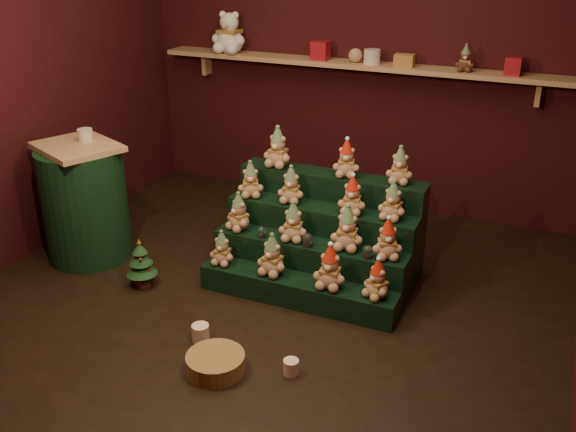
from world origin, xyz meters
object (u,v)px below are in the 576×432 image
at_px(side_table, 85,202).
at_px(white_bear, 229,27).
at_px(snow_globe_c, 368,252).
at_px(mug_left, 201,333).
at_px(snow_globe_b, 308,240).
at_px(mini_christmas_tree, 141,263).
at_px(riser_tier_front, 297,291).
at_px(wicker_basket, 216,363).
at_px(mug_right, 291,367).
at_px(snow_globe_a, 261,232).
at_px(brown_bear, 465,58).

bearing_deg(side_table, white_bear, 102.34).
relative_size(snow_globe_c, white_bear, 0.19).
relative_size(side_table, mug_left, 8.35).
xyz_separation_m(snow_globe_b, mini_christmas_tree, (-1.12, -0.40, -0.23)).
height_order(side_table, mini_christmas_tree, side_table).
relative_size(riser_tier_front, wicker_basket, 4.06).
bearing_deg(wicker_basket, mug_right, 20.23).
height_order(mug_left, white_bear, white_bear).
bearing_deg(snow_globe_b, snow_globe_a, 180.00).
height_order(mug_right, wicker_basket, wicker_basket).
xyz_separation_m(wicker_basket, brown_bear, (0.83, 2.64, 1.37)).
bearing_deg(snow_globe_a, side_table, -173.38).
relative_size(snow_globe_b, mug_right, 1.05).
height_order(snow_globe_b, mug_right, snow_globe_b).
relative_size(white_bear, brown_bear, 2.24).
xyz_separation_m(riser_tier_front, mug_right, (0.27, -0.73, -0.04)).
bearing_deg(mug_left, wicker_basket, -44.05).
distance_m(side_table, mug_right, 2.19).
bearing_deg(white_bear, riser_tier_front, -49.72).
height_order(mug_left, wicker_basket, mug_left).
distance_m(snow_globe_a, snow_globe_b, 0.35).
bearing_deg(wicker_basket, snow_globe_b, 81.83).
height_order(snow_globe_a, mug_left, snow_globe_a).
bearing_deg(white_bear, snow_globe_c, -39.28).
height_order(mug_right, brown_bear, brown_bear).
bearing_deg(snow_globe_a, snow_globe_b, 0.00).
distance_m(wicker_basket, white_bear, 3.29).
height_order(snow_globe_c, wicker_basket, snow_globe_c).
relative_size(side_table, brown_bear, 4.45).
height_order(mug_left, mug_right, mug_left).
distance_m(riser_tier_front, mini_christmas_tree, 1.13).
bearing_deg(brown_bear, wicker_basket, -116.38).
bearing_deg(riser_tier_front, mug_left, -119.70).
distance_m(snow_globe_a, white_bear, 2.23).
bearing_deg(mug_right, side_table, 160.21).
height_order(snow_globe_b, wicker_basket, snow_globe_b).
bearing_deg(snow_globe_a, mug_right, -55.48).
xyz_separation_m(snow_globe_a, white_bear, (-1.07, 1.59, 1.15)).
height_order(snow_globe_c, brown_bear, brown_bear).
bearing_deg(white_bear, snow_globe_a, -54.68).
bearing_deg(riser_tier_front, snow_globe_b, 85.86).
xyz_separation_m(snow_globe_b, brown_bear, (0.68, 1.59, 1.01)).
xyz_separation_m(snow_globe_b, snow_globe_c, (0.43, 0.00, -0.00)).
bearing_deg(mini_christmas_tree, snow_globe_a, 27.50).
relative_size(side_table, wicker_basket, 2.65).
xyz_separation_m(snow_globe_c, white_bear, (-1.85, 1.59, 1.15)).
bearing_deg(snow_globe_c, side_table, -175.72).
relative_size(side_table, mini_christmas_tree, 2.45).
height_order(snow_globe_b, mug_left, snow_globe_b).
bearing_deg(mini_christmas_tree, riser_tier_front, 12.13).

